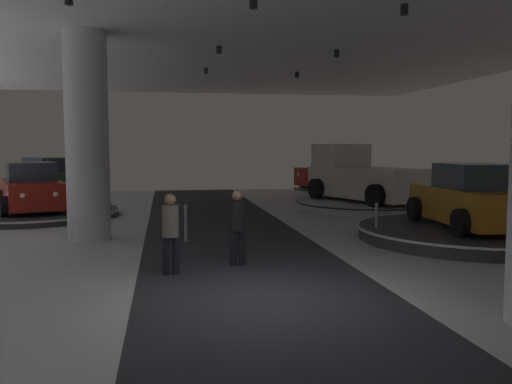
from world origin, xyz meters
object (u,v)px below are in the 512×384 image
visitor_walking_far (171,229)px  visitor_walking_near (237,223)px  column_left (87,137)px  display_platform_mid_right (470,233)px  display_platform_deep_right (338,191)px  display_car_deep_right (338,173)px  display_car_deep_left (47,177)px  pickup_truck_far_right (362,177)px  display_platform_deep_left (47,196)px  display_platform_far_right (366,204)px  display_car_far_left (32,189)px  display_car_mid_right (472,199)px  display_platform_far_left (33,213)px

visitor_walking_far → visitor_walking_near: bearing=22.3°
column_left → display_platform_mid_right: column_left is taller
display_platform_deep_right → display_car_deep_right: (0.03, 0.01, 0.93)m
display_platform_mid_right → display_car_deep_left: display_car_deep_left is taller
display_car_deep_left → pickup_truck_far_right: size_ratio=0.76×
display_platform_deep_left → display_platform_far_right: bearing=-25.4°
display_car_deep_right → display_platform_far_right: 6.08m
display_car_deep_left → visitor_walking_near: bearing=-65.8°
display_car_far_left → display_car_mid_right: bearing=-28.9°
display_platform_far_right → visitor_walking_far: size_ratio=3.57×
display_car_mid_right → display_car_deep_left: size_ratio=1.00×
display_platform_deep_right → visitor_walking_far: 18.03m
display_platform_deep_right → display_platform_deep_left: display_platform_deep_right is taller
display_car_mid_right → visitor_walking_near: (-6.57, -1.93, -0.20)m
display_platform_far_left → display_car_far_left: bearing=108.9°
display_car_deep_right → pickup_truck_far_right: bearing=-99.3°
display_platform_mid_right → pickup_truck_far_right: pickup_truck_far_right is taller
visitor_walking_far → display_platform_deep_right: bearing=61.1°
visitor_walking_far → column_left: bearing=116.1°
display_car_mid_right → display_car_far_left: size_ratio=0.95×
display_platform_far_right → visitor_walking_near: visitor_walking_near is taller
display_car_mid_right → display_car_far_left: bearing=151.1°
display_car_deep_right → display_platform_deep_left: 14.44m
column_left → display_car_mid_right: size_ratio=1.26×
display_platform_far_left → display_car_deep_left: bearing=97.6°
pickup_truck_far_right → column_left: bearing=-149.5°
display_car_deep_right → visitor_walking_far: display_car_deep_right is taller
display_platform_mid_right → display_car_mid_right: bearing=-94.7°
display_car_deep_left → column_left: bearing=-73.5°
column_left → display_car_far_left: size_ratio=1.21×
display_car_far_left → visitor_walking_far: 10.63m
display_platform_mid_right → display_platform_deep_left: size_ratio=1.04×
display_car_mid_right → display_platform_deep_left: size_ratio=0.75×
display_car_mid_right → display_car_far_left: (-12.72, 7.01, -0.11)m
column_left → display_car_mid_right: bearing=-10.1°
display_platform_far_right → visitor_walking_near: bearing=-125.1°
display_platform_mid_right → visitor_walking_near: bearing=-163.4°
display_platform_deep_left → display_platform_far_right: (13.57, -6.43, 0.02)m
visitor_walking_near → display_car_deep_left: bearing=114.2°
display_car_deep_right → display_car_far_left: (-13.48, -6.27, -0.13)m
display_car_far_left → pickup_truck_far_right: (12.56, 0.63, 0.24)m
display_platform_far_left → display_car_mid_right: bearing=-28.8°
display_car_far_left → display_platform_far_right: bearing=1.5°
display_platform_deep_right → display_platform_deep_left: size_ratio=0.78×
column_left → visitor_walking_far: size_ratio=3.46×
display_car_far_left → display_car_deep_right: bearing=25.0°
display_car_mid_right → display_platform_far_right: size_ratio=0.77×
display_platform_mid_right → display_platform_deep_left: display_platform_mid_right is taller
display_car_deep_right → column_left: bearing=-133.3°
display_platform_far_right → pickup_truck_far_right: bearing=108.7°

